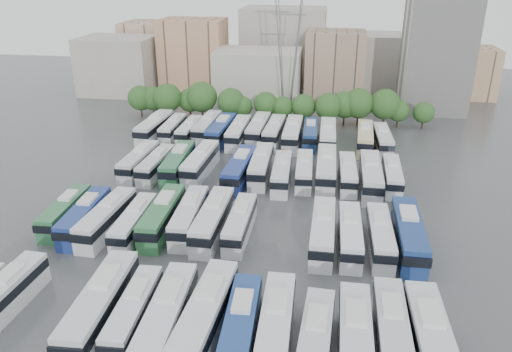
% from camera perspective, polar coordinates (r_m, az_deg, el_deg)
% --- Properties ---
extents(ground, '(220.00, 220.00, 0.00)m').
position_cam_1_polar(ground, '(67.18, -2.31, -4.45)').
color(ground, '#424447').
rests_on(ground, ground).
extents(tree_line, '(64.14, 7.43, 8.22)m').
position_cam_1_polar(tree_line, '(104.72, 1.47, 8.39)').
color(tree_line, black).
rests_on(tree_line, ground).
extents(city_buildings, '(102.00, 35.00, 20.00)m').
position_cam_1_polar(city_buildings, '(133.60, 0.40, 13.26)').
color(city_buildings, '#9E998E').
rests_on(city_buildings, ground).
extents(apartment_tower, '(14.00, 14.00, 26.00)m').
position_cam_1_polar(apartment_tower, '(119.78, 19.94, 13.22)').
color(apartment_tower, silver).
rests_on(apartment_tower, ground).
extents(electricity_pylon, '(9.00, 6.91, 33.83)m').
position_cam_1_polar(electricity_pylon, '(109.43, 3.79, 16.67)').
color(electricity_pylon, slate).
rests_on(electricity_pylon, ground).
extents(bus_r0_s1, '(3.11, 12.09, 3.76)m').
position_cam_1_polar(bus_r0_s1, '(54.58, -27.02, -12.25)').
color(bus_r0_s1, silver).
rests_on(bus_r0_s1, ground).
extents(bus_r0_s4, '(3.58, 13.80, 4.29)m').
position_cam_1_polar(bus_r0_s4, '(49.71, -17.35, -13.88)').
color(bus_r0_s4, silver).
rests_on(bus_r0_s4, ground).
extents(bus_r0_s5, '(2.94, 11.36, 3.54)m').
position_cam_1_polar(bus_r0_s5, '(48.70, -13.79, -14.85)').
color(bus_r0_s5, silver).
rests_on(bus_r0_s5, ground).
extents(bus_r0_s6, '(3.37, 13.29, 4.14)m').
position_cam_1_polar(bus_r0_s6, '(46.89, -10.20, -15.74)').
color(bus_r0_s6, silver).
rests_on(bus_r0_s6, ground).
extents(bus_r0_s7, '(3.61, 13.61, 4.23)m').
position_cam_1_polar(bus_r0_s7, '(46.63, -5.79, -15.62)').
color(bus_r0_s7, silver).
rests_on(bus_r0_s7, ground).
extents(bus_r0_s8, '(3.20, 12.31, 3.83)m').
position_cam_1_polar(bus_r0_s8, '(45.50, -1.79, -16.97)').
color(bus_r0_s8, navy).
rests_on(bus_r0_s8, ground).
extents(bus_r0_s9, '(3.08, 12.78, 3.99)m').
position_cam_1_polar(bus_r0_s9, '(45.34, 2.26, -17.03)').
color(bus_r0_s9, silver).
rests_on(bus_r0_s9, ground).
extents(bus_r0_s10, '(3.23, 12.16, 3.78)m').
position_cam_1_polar(bus_r0_s10, '(44.20, 6.73, -18.65)').
color(bus_r0_s10, silver).
rests_on(bus_r0_s10, ground).
extents(bus_r0_s11, '(2.86, 12.77, 4.00)m').
position_cam_1_polar(bus_r0_s11, '(44.80, 11.26, -18.14)').
color(bus_r0_s11, silver).
rests_on(bus_r0_s11, ground).
extents(bus_r0_s12, '(2.76, 12.39, 3.88)m').
position_cam_1_polar(bus_r0_s12, '(46.43, 15.26, -16.95)').
color(bus_r0_s12, silver).
rests_on(bus_r0_s12, ground).
extents(bus_r0_s13, '(3.23, 13.52, 4.22)m').
position_cam_1_polar(bus_r0_s13, '(46.01, 19.42, -17.73)').
color(bus_r0_s13, silver).
rests_on(bus_r0_s13, ground).
extents(bus_r1_s0, '(2.93, 11.43, 3.56)m').
position_cam_1_polar(bus_r1_s0, '(68.77, -20.95, -3.78)').
color(bus_r1_s0, '#2F6F42').
rests_on(bus_r1_s0, ground).
extents(bus_r1_s1, '(3.21, 12.11, 3.76)m').
position_cam_1_polar(bus_r1_s1, '(66.42, -18.98, -4.37)').
color(bus_r1_s1, navy).
rests_on(bus_r1_s1, ground).
extents(bus_r1_s2, '(3.32, 12.48, 3.88)m').
position_cam_1_polar(bus_r1_s2, '(65.03, -16.69, -4.61)').
color(bus_r1_s2, silver).
rests_on(bus_r1_s2, ground).
extents(bus_r1_s3, '(2.70, 11.39, 3.56)m').
position_cam_1_polar(bus_r1_s3, '(63.51, -13.75, -5.13)').
color(bus_r1_s3, silver).
rests_on(bus_r1_s3, ground).
extents(bus_r1_s4, '(3.11, 12.83, 4.00)m').
position_cam_1_polar(bus_r1_s4, '(63.79, -10.66, -4.48)').
color(bus_r1_s4, '#307040').
rests_on(bus_r1_s4, ground).
extents(bus_r1_s5, '(3.18, 12.33, 3.84)m').
position_cam_1_polar(bus_r1_s5, '(63.35, -7.63, -4.55)').
color(bus_r1_s5, silver).
rests_on(bus_r1_s5, ground).
extents(bus_r1_s6, '(2.97, 12.99, 4.07)m').
position_cam_1_polar(bus_r1_s6, '(61.97, -4.96, -4.98)').
color(bus_r1_s6, silver).
rests_on(bus_r1_s6, ground).
extents(bus_r1_s7, '(2.56, 11.53, 3.61)m').
position_cam_1_polar(bus_r1_s7, '(61.45, -1.84, -5.39)').
color(bus_r1_s7, silver).
rests_on(bus_r1_s7, ground).
extents(bus_r1_s10, '(2.84, 12.65, 3.96)m').
position_cam_1_polar(bus_r1_s10, '(59.85, 7.64, -6.26)').
color(bus_r1_s10, silver).
rests_on(bus_r1_s10, ground).
extents(bus_r1_s11, '(2.76, 11.93, 3.73)m').
position_cam_1_polar(bus_r1_s11, '(59.88, 10.70, -6.59)').
color(bus_r1_s11, white).
rests_on(bus_r1_s11, ground).
extents(bus_r1_s12, '(2.80, 11.88, 3.71)m').
position_cam_1_polar(bus_r1_s12, '(60.41, 14.00, -6.64)').
color(bus_r1_s12, silver).
rests_on(bus_r1_s12, ground).
extents(bus_r1_s13, '(3.03, 13.60, 4.26)m').
position_cam_1_polar(bus_r1_s13, '(61.06, 17.05, -6.38)').
color(bus_r1_s13, navy).
rests_on(bus_r1_s13, ground).
extents(bus_r2_s1, '(3.03, 12.25, 3.82)m').
position_cam_1_polar(bus_r2_s1, '(82.05, -13.21, 1.69)').
color(bus_r2_s1, silver).
rests_on(bus_r2_s1, ground).
extents(bus_r2_s2, '(3.05, 11.69, 3.64)m').
position_cam_1_polar(bus_r2_s2, '(80.40, -11.32, 1.33)').
color(bus_r2_s2, silver).
rests_on(bus_r2_s2, ground).
extents(bus_r2_s3, '(3.38, 13.07, 4.07)m').
position_cam_1_polar(bus_r2_s3, '(79.75, -8.90, 1.49)').
color(bus_r2_s3, '#2E6C46').
rests_on(bus_r2_s3, ground).
extents(bus_r2_s4, '(3.34, 13.15, 4.09)m').
position_cam_1_polar(bus_r2_s4, '(79.45, -6.35, 1.56)').
color(bus_r2_s4, white).
rests_on(bus_r2_s4, ground).
extents(bus_r2_s6, '(3.45, 13.26, 4.13)m').
position_cam_1_polar(bus_r2_s6, '(76.53, -1.86, 0.84)').
color(bus_r2_s6, navy).
rests_on(bus_r2_s6, ground).
extents(bus_r2_s7, '(3.14, 12.89, 4.02)m').
position_cam_1_polar(bus_r2_s7, '(77.98, 0.56, 1.25)').
color(bus_r2_s7, silver).
rests_on(bus_r2_s7, ground).
extents(bus_r2_s8, '(3.08, 12.08, 3.76)m').
position_cam_1_polar(bus_r2_s8, '(75.58, 2.95, 0.38)').
color(bus_r2_s8, silver).
rests_on(bus_r2_s8, ground).
extents(bus_r2_s9, '(2.97, 11.59, 3.61)m').
position_cam_1_polar(bus_r2_s9, '(76.92, 5.53, 0.65)').
color(bus_r2_s9, silver).
rests_on(bus_r2_s9, ground).
extents(bus_r2_s10, '(3.07, 13.54, 4.24)m').
position_cam_1_polar(bus_r2_s10, '(77.23, 8.02, 0.87)').
color(bus_r2_s10, silver).
rests_on(bus_r2_s10, ground).
extents(bus_r2_s11, '(2.77, 11.57, 3.61)m').
position_cam_1_polar(bus_r2_s11, '(76.74, 10.43, 0.31)').
color(bus_r2_s11, silver).
rests_on(bus_r2_s11, ground).
extents(bus_r2_s12, '(3.02, 13.56, 4.25)m').
position_cam_1_polar(bus_r2_s12, '(75.71, 12.99, 0.02)').
color(bus_r2_s12, silver).
rests_on(bus_r2_s12, ground).
extents(bus_r2_s13, '(2.76, 11.45, 3.58)m').
position_cam_1_polar(bus_r2_s13, '(77.56, 15.30, 0.08)').
color(bus_r2_s13, silver).
rests_on(bus_r2_s13, ground).
extents(bus_r3_s0, '(3.54, 13.63, 4.24)m').
position_cam_1_polar(bus_r3_s0, '(97.85, -11.51, 5.50)').
color(bus_r3_s0, silver).
rests_on(bus_r3_s0, ground).
extents(bus_r3_s1, '(2.58, 11.45, 3.59)m').
position_cam_1_polar(bus_r3_s1, '(97.72, -9.48, 5.43)').
color(bus_r3_s1, silver).
rests_on(bus_r3_s1, ground).
extents(bus_r3_s2, '(2.60, 11.31, 3.54)m').
position_cam_1_polar(bus_r3_s2, '(96.13, -7.63, 5.23)').
color(bus_r3_s2, silver).
rests_on(bus_r3_s2, ground).
extents(bus_r3_s3, '(3.18, 13.04, 4.07)m').
position_cam_1_polar(bus_r3_s3, '(96.68, -5.58, 5.59)').
color(bus_r3_s3, silver).
rests_on(bus_r3_s3, ground).
extents(bus_r3_s4, '(3.50, 13.42, 4.17)m').
position_cam_1_polar(bus_r3_s4, '(94.25, -4.00, 5.21)').
color(bus_r3_s4, navy).
rests_on(bus_r3_s4, ground).
extents(bus_r3_s5, '(2.87, 12.81, 4.01)m').
position_cam_1_polar(bus_r3_s5, '(93.38, -2.03, 5.03)').
color(bus_r3_s5, silver).
rests_on(bus_r3_s5, ground).
extents(bus_r3_s6, '(3.22, 13.13, 4.10)m').
position_cam_1_polar(bus_r3_s6, '(95.05, 0.27, 5.40)').
color(bus_r3_s6, silver).
rests_on(bus_r3_s6, ground).
extents(bus_r3_s7, '(3.22, 12.75, 3.97)m').
position_cam_1_polar(bus_r3_s7, '(93.92, 2.10, 5.12)').
color(bus_r3_s7, silver).
rests_on(bus_r3_s7, ground).
extents(bus_r3_s8, '(2.94, 13.48, 4.23)m').
position_cam_1_polar(bus_r3_s8, '(92.56, 4.21, 4.88)').
color(bus_r3_s8, silver).
rests_on(bus_r3_s8, ground).
extents(bus_r3_s9, '(2.87, 11.90, 3.72)m').
position_cam_1_polar(bus_r3_s9, '(93.58, 6.25, 4.85)').
color(bus_r3_s9, navy).
rests_on(bus_r3_s9, ground).
extents(bus_r3_s10, '(3.05, 13.17, 4.12)m').
position_cam_1_polar(bus_r3_s10, '(92.21, 8.20, 4.59)').
color(bus_r3_s10, white).
rests_on(bus_r3_s10, ground).
extents(bus_r3_s12, '(3.34, 12.91, 4.02)m').
position_cam_1_polar(bus_r3_s12, '(92.43, 12.34, 4.30)').
color(bus_r3_s12, beige).
rests_on(bus_r3_s12, ground).
extents(bus_r3_s13, '(3.12, 12.12, 3.77)m').
position_cam_1_polar(bus_r3_s13, '(92.55, 14.27, 4.06)').
color(bus_r3_s13, silver).
rests_on(bus_r3_s13, ground).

